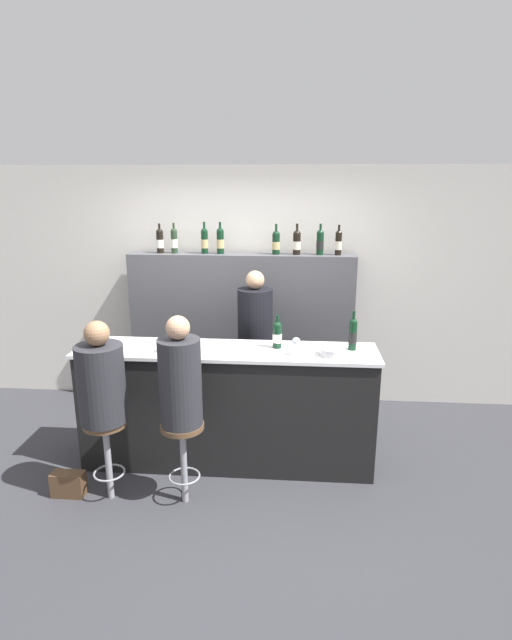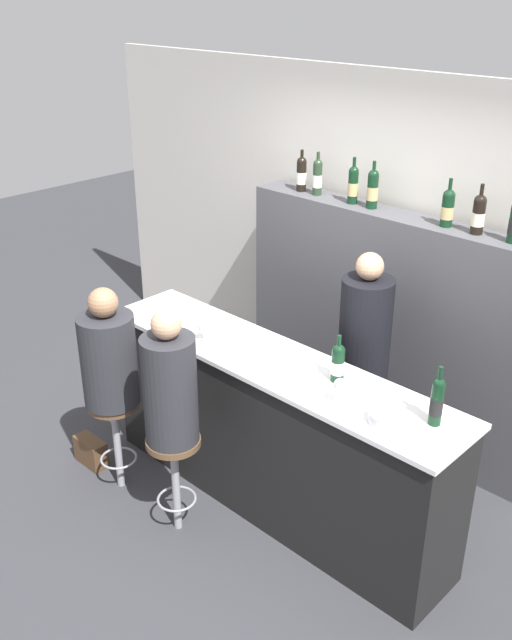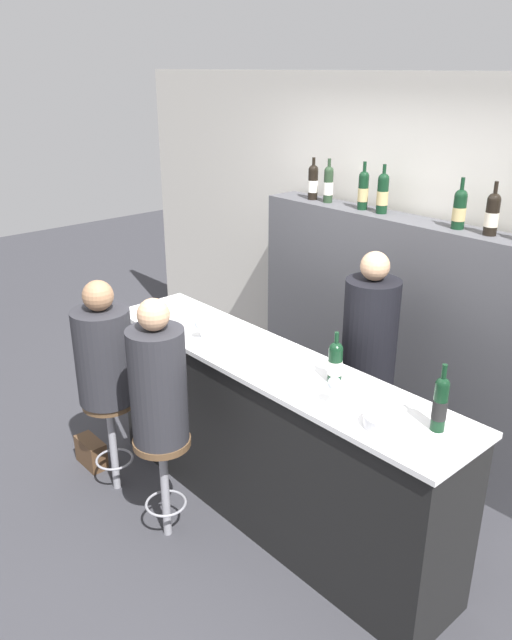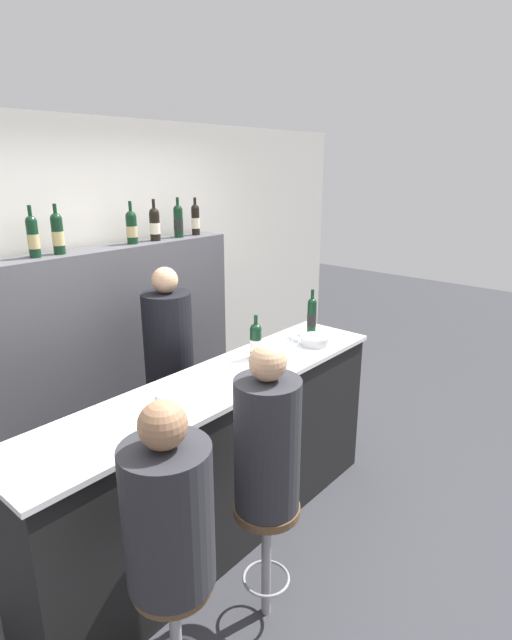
{
  "view_description": "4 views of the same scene",
  "coord_description": "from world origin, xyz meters",
  "px_view_note": "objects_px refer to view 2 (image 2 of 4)",
  "views": [
    {
      "loc": [
        0.56,
        -3.69,
        2.44
      ],
      "look_at": [
        0.25,
        0.33,
        1.31
      ],
      "focal_mm": 28.0,
      "sensor_mm": 36.0,
      "label": 1
    },
    {
      "loc": [
        2.52,
        -2.52,
        3.13
      ],
      "look_at": [
        -0.06,
        0.17,
        1.34
      ],
      "focal_mm": 40.0,
      "sensor_mm": 36.0,
      "label": 2
    },
    {
      "loc": [
        2.34,
        -1.95,
        2.62
      ],
      "look_at": [
        -0.06,
        0.2,
        1.31
      ],
      "focal_mm": 35.0,
      "sensor_mm": 36.0,
      "label": 3
    },
    {
      "loc": [
        -1.86,
        -1.64,
        2.27
      ],
      "look_at": [
        0.24,
        0.16,
        1.4
      ],
      "focal_mm": 28.0,
      "sensor_mm": 36.0,
      "label": 4
    }
  ],
  "objects_px": {
    "wine_bottle_counter_0": "(338,362)",
    "wine_glass_1": "(340,386)",
    "wine_glass_0": "(203,327)",
    "guest_seated_left": "(108,356)",
    "wine_bottle_counter_1": "(437,401)",
    "wine_bottle_backbar_2": "(353,185)",
    "guest_seated_right": "(170,386)",
    "handbag": "(91,452)",
    "wine_bottle_backbar_4": "(448,208)",
    "bar_stool_left": "(115,421)",
    "bar_stool_right": "(174,460)",
    "metal_bowl": "(388,417)",
    "bartender": "(362,377)",
    "wine_bottle_backbar_5": "(479,214)",
    "wine_bottle_backbar_3": "(373,189)",
    "wine_bottle_backbar_1": "(317,177)",
    "wine_bottle_backbar_0": "(301,174)"
  },
  "relations": [
    {
      "from": "wine_bottle_backbar_2",
      "to": "wine_glass_1",
      "type": "height_order",
      "value": "wine_bottle_backbar_2"
    },
    {
      "from": "wine_glass_1",
      "to": "bartender",
      "type": "height_order",
      "value": "bartender"
    },
    {
      "from": "guest_seated_right",
      "to": "metal_bowl",
      "type": "bearing_deg",
      "value": 23.95
    },
    {
      "from": "bar_stool_left",
      "to": "guest_seated_left",
      "type": "height_order",
      "value": "guest_seated_left"
    },
    {
      "from": "bar_stool_left",
      "to": "guest_seated_right",
      "type": "xyz_separation_m",
      "value": [
        0.6,
        0.0,
        0.52
      ]
    },
    {
      "from": "wine_bottle_backbar_5",
      "to": "bar_stool_left",
      "type": "distance_m",
      "value": 2.66
    },
    {
      "from": "wine_bottle_counter_1",
      "to": "wine_bottle_backbar_5",
      "type": "bearing_deg",
      "value": 112.49
    },
    {
      "from": "bartender",
      "to": "wine_bottle_counter_0",
      "type": "bearing_deg",
      "value": -68.32
    },
    {
      "from": "wine_bottle_backbar_5",
      "to": "guest_seated_left",
      "type": "xyz_separation_m",
      "value": [
        -1.44,
        -1.82,
        -0.82
      ]
    },
    {
      "from": "bar_stool_right",
      "to": "handbag",
      "type": "distance_m",
      "value": 1.03
    },
    {
      "from": "wine_bottle_counter_1",
      "to": "guest_seated_left",
      "type": "xyz_separation_m",
      "value": [
        -1.92,
        -0.66,
        -0.2
      ]
    },
    {
      "from": "wine_bottle_backbar_1",
      "to": "handbag",
      "type": "distance_m",
      "value": 2.56
    },
    {
      "from": "wine_bottle_backbar_4",
      "to": "handbag",
      "type": "bearing_deg",
      "value": -130.79
    },
    {
      "from": "wine_bottle_counter_1",
      "to": "wine_glass_0",
      "type": "distance_m",
      "value": 1.56
    },
    {
      "from": "wine_bottle_backbar_4",
      "to": "wine_bottle_backbar_5",
      "type": "relative_size",
      "value": 0.99
    },
    {
      "from": "wine_bottle_backbar_5",
      "to": "bartender",
      "type": "bearing_deg",
      "value": -124.29
    },
    {
      "from": "wine_bottle_counter_1",
      "to": "wine_bottle_backbar_4",
      "type": "distance_m",
      "value": 1.48
    },
    {
      "from": "wine_bottle_backbar_1",
      "to": "metal_bowl",
      "type": "bearing_deg",
      "value": -39.67
    },
    {
      "from": "wine_glass_1",
      "to": "wine_bottle_counter_0",
      "type": "bearing_deg",
      "value": 130.5
    },
    {
      "from": "wine_bottle_backbar_0",
      "to": "guest_seated_left",
      "type": "height_order",
      "value": "wine_bottle_backbar_0"
    },
    {
      "from": "handbag",
      "to": "metal_bowl",
      "type": "bearing_deg",
      "value": 13.64
    },
    {
      "from": "guest_seated_left",
      "to": "guest_seated_right",
      "type": "distance_m",
      "value": 0.6
    },
    {
      "from": "guest_seated_left",
      "to": "guest_seated_right",
      "type": "height_order",
      "value": "guest_seated_right"
    },
    {
      "from": "wine_bottle_backbar_4",
      "to": "wine_glass_1",
      "type": "height_order",
      "value": "wine_bottle_backbar_4"
    },
    {
      "from": "wine_bottle_backbar_2",
      "to": "handbag",
      "type": "relative_size",
      "value": 1.26
    },
    {
      "from": "guest_seated_right",
      "to": "handbag",
      "type": "distance_m",
      "value": 1.33
    },
    {
      "from": "wine_bottle_backbar_0",
      "to": "bar_stool_left",
      "type": "bearing_deg",
      "value": -90.08
    },
    {
      "from": "guest_seated_right",
      "to": "handbag",
      "type": "height_order",
      "value": "guest_seated_right"
    },
    {
      "from": "wine_bottle_backbar_4",
      "to": "bar_stool_right",
      "type": "height_order",
      "value": "wine_bottle_backbar_4"
    },
    {
      "from": "wine_glass_0",
      "to": "handbag",
      "type": "relative_size",
      "value": 0.54
    },
    {
      "from": "wine_glass_1",
      "to": "bar_stool_right",
      "type": "relative_size",
      "value": 0.23
    },
    {
      "from": "wine_glass_0",
      "to": "guest_seated_left",
      "type": "height_order",
      "value": "guest_seated_left"
    },
    {
      "from": "metal_bowl",
      "to": "bartender",
      "type": "relative_size",
      "value": 0.13
    },
    {
      "from": "wine_bottle_backbar_3",
      "to": "handbag",
      "type": "distance_m",
      "value": 2.7
    },
    {
      "from": "wine_glass_0",
      "to": "guest_seated_left",
      "type": "bearing_deg",
      "value": -127.93
    },
    {
      "from": "wine_glass_0",
      "to": "bartender",
      "type": "distance_m",
      "value": 1.12
    },
    {
      "from": "wine_bottle_backbar_4",
      "to": "bar_stool_right",
      "type": "xyz_separation_m",
      "value": [
        -0.62,
        -1.82,
        -1.31
      ]
    },
    {
      "from": "wine_bottle_backbar_0",
      "to": "wine_bottle_backbar_1",
      "type": "xyz_separation_m",
      "value": [
        0.15,
        0.0,
        0.0
      ]
    },
    {
      "from": "wine_bottle_counter_0",
      "to": "bar_stool_right",
      "type": "height_order",
      "value": "wine_bottle_counter_0"
    },
    {
      "from": "wine_bottle_backbar_4",
      "to": "bar_stool_right",
      "type": "bearing_deg",
      "value": -108.93
    },
    {
      "from": "metal_bowl",
      "to": "bar_stool_left",
      "type": "relative_size",
      "value": 0.31
    },
    {
      "from": "wine_bottle_backbar_5",
      "to": "wine_bottle_backbar_3",
      "type": "bearing_deg",
      "value": 180.0
    },
    {
      "from": "wine_bottle_counter_1",
      "to": "guest_seated_left",
      "type": "distance_m",
      "value": 2.04
    },
    {
      "from": "metal_bowl",
      "to": "wine_bottle_backbar_2",
      "type": "bearing_deg",
      "value": 133.85
    },
    {
      "from": "wine_bottle_counter_0",
      "to": "bar_stool_left",
      "type": "height_order",
      "value": "wine_bottle_counter_0"
    },
    {
      "from": "wine_bottle_backbar_2",
      "to": "wine_bottle_counter_1",
      "type": "bearing_deg",
      "value": -38.8
    },
    {
      "from": "wine_bottle_backbar_1",
      "to": "wine_glass_0",
      "type": "relative_size",
      "value": 2.26
    },
    {
      "from": "wine_bottle_counter_0",
      "to": "wine_glass_1",
      "type": "xyz_separation_m",
      "value": [
        0.16,
        -0.19,
        -0.01
      ]
    },
    {
      "from": "wine_glass_0",
      "to": "wine_bottle_backbar_2",
      "type": "bearing_deg",
      "value": 85.42
    },
    {
      "from": "guest_seated_right",
      "to": "wine_bottle_backbar_1",
      "type": "bearing_deg",
      "value": 103.74
    }
  ]
}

